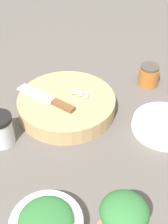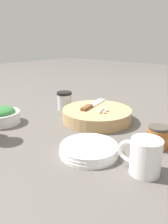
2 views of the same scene
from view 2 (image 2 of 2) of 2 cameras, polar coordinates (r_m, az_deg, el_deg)
The scene contains 9 objects.
ground_plane at distance 0.86m, azimuth -0.46°, elevation -4.60°, with size 5.00×5.00×0.00m, color #56514C.
cutting_board at distance 0.95m, azimuth 3.36°, elevation -0.71°, with size 0.30×0.30×0.05m.
chef_knife at distance 0.98m, azimuth 2.13°, elevation 1.89°, with size 0.07×0.21×0.01m.
garlic_cloves at distance 0.90m, azimuth 4.85°, elevation 0.48°, with size 0.05×0.06×0.02m.
herb_bowl at distance 0.98m, azimuth -20.78°, elevation -0.86°, with size 0.16×0.16×0.07m.
spice_jar at distance 1.09m, azimuth -5.13°, elevation 2.94°, with size 0.07×0.07×0.09m.
coffee_mug at distance 0.60m, azimuth 15.49°, elevation -11.05°, with size 0.12×0.08×0.10m.
plate_stack at distance 0.68m, azimuth 1.32°, elevation -9.69°, with size 0.18×0.18×0.03m.
honey_jar at distance 0.75m, azimuth 18.64°, elevation -6.28°, with size 0.07×0.07×0.07m.
Camera 2 is at (-0.52, 0.59, 0.34)m, focal length 35.00 mm.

